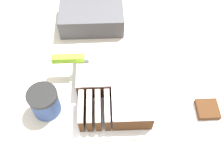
# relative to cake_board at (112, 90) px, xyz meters

# --- Properties ---
(countertop) EXTENTS (1.40, 1.10, 0.95)m
(countertop) POSITION_rel_cake_board_xyz_m (-0.02, -0.03, -0.48)
(countertop) COLOR beige
(countertop) RESTS_ON ground_plane
(cake_board) EXTENTS (0.29, 0.35, 0.01)m
(cake_board) POSITION_rel_cake_board_xyz_m (0.00, 0.00, 0.00)
(cake_board) COLOR white
(cake_board) RESTS_ON countertop
(cake) EXTENTS (0.23, 0.29, 0.07)m
(cake) POSITION_rel_cake_board_xyz_m (0.01, 0.01, 0.04)
(cake) COLOR #472814
(cake) RESTS_ON cake_board
(knife) EXTENTS (0.27, 0.02, 0.02)m
(knife) POSITION_rel_cake_board_xyz_m (-0.12, 0.07, 0.08)
(knife) COLOR silver
(knife) RESTS_ON cake
(coffee_cup) EXTENTS (0.09, 0.09, 0.09)m
(coffee_cup) POSITION_rel_cake_board_xyz_m (-0.21, -0.06, 0.04)
(coffee_cup) COLOR #334C8C
(coffee_cup) RESTS_ON countertop
(paper_napkin) EXTENTS (0.14, 0.14, 0.01)m
(paper_napkin) POSITION_rel_cake_board_xyz_m (0.29, -0.09, -0.00)
(paper_napkin) COLOR white
(paper_napkin) RESTS_ON countertop
(brownie) EXTENTS (0.07, 0.07, 0.02)m
(brownie) POSITION_rel_cake_board_xyz_m (0.29, -0.09, 0.01)
(brownie) COLOR #472814
(brownie) RESTS_ON paper_napkin
(storage_box) EXTENTS (0.24, 0.17, 0.08)m
(storage_box) POSITION_rel_cake_board_xyz_m (-0.07, 0.32, 0.04)
(storage_box) COLOR #47474C
(storage_box) RESTS_ON countertop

